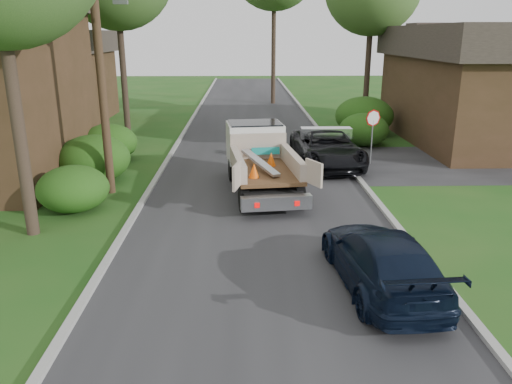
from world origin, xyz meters
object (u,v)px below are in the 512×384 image
(utility_pole, at_px, (99,48))
(navy_suv, at_px, (382,259))
(black_pickup, at_px, (327,148))
(stop_sign, at_px, (373,125))
(house_left_far, at_px, (52,74))
(flatbed_truck, at_px, (259,154))
(house_right, at_px, (496,83))

(utility_pole, bearing_deg, navy_suv, -42.80)
(utility_pole, relative_size, black_pickup, 1.74)
(stop_sign, bearing_deg, house_left_far, 145.19)
(stop_sign, distance_m, utility_pole, 11.91)
(black_pickup, relative_size, navy_suv, 1.20)
(navy_suv, bearing_deg, house_left_far, -61.06)
(black_pickup, distance_m, navy_suv, 11.39)
(stop_sign, bearing_deg, flatbed_truck, -148.15)
(utility_pole, xyz_separation_m, flatbed_truck, (5.51, 0.81, -3.93))
(utility_pole, relative_size, house_left_far, 1.32)
(house_right, height_order, navy_suv, house_right)
(stop_sign, height_order, house_left_far, house_left_far)
(house_left_far, xyz_separation_m, flatbed_truck, (13.53, -16.21, -1.81))
(stop_sign, distance_m, house_right, 9.37)
(utility_pole, distance_m, house_right, 20.66)
(house_right, height_order, flatbed_truck, house_right)
(house_right, relative_size, flatbed_truck, 2.06)
(house_left_far, bearing_deg, flatbed_truck, -50.16)
(navy_suv, bearing_deg, utility_pole, -47.17)
(flatbed_truck, distance_m, navy_suv, 8.69)
(stop_sign, relative_size, flatbed_truck, 0.39)
(utility_pole, xyz_separation_m, house_left_far, (-8.02, 17.02, -2.12))
(stop_sign, xyz_separation_m, house_left_far, (-18.70, 13.00, 1.27))
(utility_pole, xyz_separation_m, house_right, (18.48, 9.02, -2.01))
(navy_suv, bearing_deg, house_right, -126.59)
(utility_pole, height_order, house_right, utility_pole)
(stop_sign, xyz_separation_m, house_right, (7.80, 5.00, 1.38))
(utility_pole, bearing_deg, house_left_far, 115.23)
(flatbed_truck, bearing_deg, stop_sign, 25.17)
(stop_sign, distance_m, black_pickup, 2.26)
(stop_sign, height_order, navy_suv, stop_sign)
(stop_sign, relative_size, house_left_far, 0.33)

